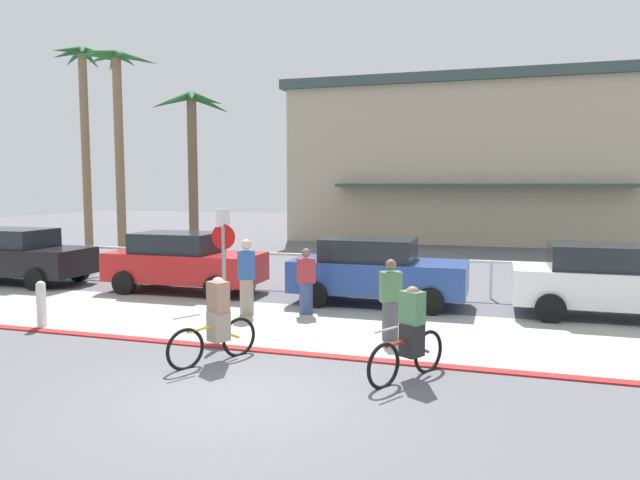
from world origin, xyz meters
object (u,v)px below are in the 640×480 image
object	(u,v)px
palm_tree_0	(84,106)
car_red_1	(184,261)
palm_tree_1	(117,103)
car_black_0	(18,255)
stop_sign_bike_lane	(224,251)
cyclist_yellow_0	(216,322)
car_blue_2	(376,271)
cyclist_red_1	(410,335)
pedestrian_2	(306,284)
palm_tree_2	(192,138)
car_white_3	(611,281)
bollard_1	(41,303)
pedestrian_1	(390,303)
pedestrian_0	(247,280)

from	to	relation	value
palm_tree_0	car_red_1	distance (m)	12.39
palm_tree_1	car_black_0	bearing A→B (deg)	-83.42
stop_sign_bike_lane	cyclist_yellow_0	world-z (taller)	stop_sign_bike_lane
car_blue_2	cyclist_red_1	size ratio (longest dim) A/B	2.75
palm_tree_0	pedestrian_2	world-z (taller)	palm_tree_0
stop_sign_bike_lane	palm_tree_2	xyz separation A→B (m)	(-5.77, 9.12, 3.11)
palm_tree_1	cyclist_red_1	size ratio (longest dim) A/B	5.27
pedestrian_2	palm_tree_1	bearing A→B (deg)	144.17
palm_tree_0	palm_tree_1	world-z (taller)	palm_tree_0
car_white_3	car_blue_2	bearing A→B (deg)	-179.73
car_white_3	palm_tree_0	bearing A→B (deg)	160.43
pedestrian_2	palm_tree_0	bearing A→B (deg)	146.25
bollard_1	car_white_3	distance (m)	12.64
stop_sign_bike_lane	pedestrian_1	distance (m)	3.57
cyclist_yellow_0	pedestrian_0	world-z (taller)	pedestrian_0
stop_sign_bike_lane	car_red_1	bearing A→B (deg)	129.89
car_black_0	pedestrian_2	world-z (taller)	car_black_0
car_red_1	car_blue_2	xyz separation A→B (m)	(5.59, -0.12, 0.00)
bollard_1	pedestrian_1	world-z (taller)	pedestrian_1
bollard_1	palm_tree_2	world-z (taller)	palm_tree_2
car_black_0	cyclist_yellow_0	world-z (taller)	car_black_0
bollard_1	cyclist_yellow_0	size ratio (longest dim) A/B	0.61
palm_tree_2	pedestrian_0	bearing A→B (deg)	-53.71
car_blue_2	cyclist_yellow_0	bearing A→B (deg)	-107.07
car_blue_2	pedestrian_1	world-z (taller)	car_blue_2
palm_tree_1	cyclist_yellow_0	size ratio (longest dim) A/B	5.17
cyclist_yellow_0	car_blue_2	bearing A→B (deg)	72.93
palm_tree_2	pedestrian_2	bearing A→B (deg)	-45.93
car_red_1	car_blue_2	size ratio (longest dim) A/B	1.00
car_blue_2	palm_tree_2	bearing A→B (deg)	146.17
palm_tree_2	pedestrian_2	xyz separation A→B (m)	(6.91, -7.13, -4.07)
car_black_0	car_white_3	xyz separation A→B (m)	(16.60, 0.15, 0.00)
pedestrian_0	bollard_1	bearing A→B (deg)	-148.51
palm_tree_2	stop_sign_bike_lane	bearing A→B (deg)	-57.67
palm_tree_1	pedestrian_1	world-z (taller)	palm_tree_1
car_red_1	pedestrian_2	distance (m)	4.58
bollard_1	palm_tree_2	size ratio (longest dim) A/B	0.15
stop_sign_bike_lane	pedestrian_2	bearing A→B (deg)	60.36
cyclist_red_1	pedestrian_1	xyz separation A→B (m)	(-0.69, 2.11, 0.04)
bollard_1	pedestrian_0	xyz separation A→B (m)	(3.76, 2.30, 0.32)
cyclist_yellow_0	pedestrian_1	world-z (taller)	pedestrian_1
pedestrian_1	pedestrian_0	bearing A→B (deg)	161.49
bollard_1	pedestrian_2	distance (m)	5.78
pedestrian_0	pedestrian_2	xyz separation A→B (m)	(1.29, 0.51, -0.12)
bollard_1	palm_tree_0	world-z (taller)	palm_tree_0
palm_tree_0	pedestrian_2	size ratio (longest dim) A/B	5.70
stop_sign_bike_lane	cyclist_yellow_0	distance (m)	2.29
pedestrian_2	bollard_1	bearing A→B (deg)	-150.83
palm_tree_2	cyclist_red_1	size ratio (longest dim) A/B	4.10
stop_sign_bike_lane	palm_tree_2	distance (m)	11.24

